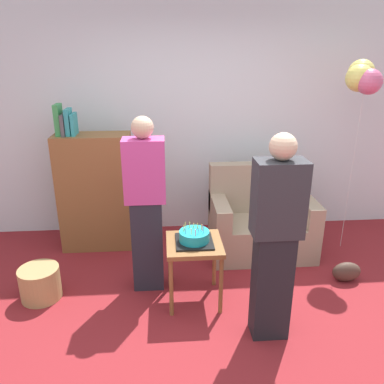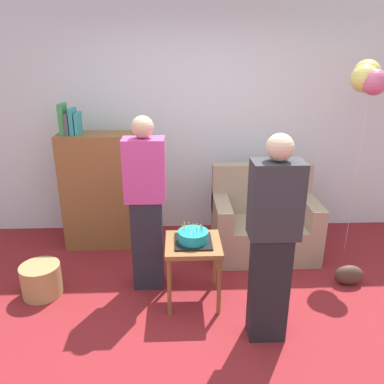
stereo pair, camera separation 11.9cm
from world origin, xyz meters
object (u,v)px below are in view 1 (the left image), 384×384
at_px(bookshelf, 96,191).
at_px(person_blowing_candles, 146,206).
at_px(couch, 261,222).
at_px(birthday_cake, 194,237).
at_px(balloon_bunch, 363,77).
at_px(person_holding_cake, 275,240).
at_px(wicker_basket, 40,283).
at_px(handbag, 346,272).
at_px(side_table, 194,251).

relative_size(bookshelf, person_blowing_candles, 0.99).
height_order(couch, birthday_cake, couch).
relative_size(bookshelf, balloon_bunch, 0.79).
height_order(birthday_cake, balloon_bunch, balloon_bunch).
distance_m(birthday_cake, person_holding_cake, 0.76).
bearing_deg(birthday_cake, wicker_basket, 174.62).
height_order(couch, person_holding_cake, person_holding_cake).
relative_size(person_blowing_candles, balloon_bunch, 0.80).
distance_m(couch, person_holding_cake, 1.45).
distance_m(bookshelf, person_holding_cake, 2.24).
relative_size(bookshelf, person_holding_cake, 0.99).
bearing_deg(birthday_cake, balloon_bunch, 26.65).
xyz_separation_m(bookshelf, person_holding_cake, (1.56, -1.60, 0.16)).
relative_size(couch, bookshelf, 0.68).
bearing_deg(handbag, person_blowing_candles, 177.74).
relative_size(bookshelf, handbag, 5.78).
bearing_deg(wicker_basket, birthday_cake, -5.38).
bearing_deg(birthday_cake, bookshelf, 131.99).
bearing_deg(side_table, couch, 46.68).
bearing_deg(handbag, balloon_bunch, 71.46).
bearing_deg(wicker_basket, person_holding_cake, -17.55).
bearing_deg(handbag, couch, 135.70).
relative_size(couch, birthday_cake, 3.44).
xyz_separation_m(bookshelf, birthday_cake, (1.00, -1.11, -0.04)).
height_order(wicker_basket, balloon_bunch, balloon_bunch).
bearing_deg(person_blowing_candles, couch, 38.06).
bearing_deg(balloon_bunch, bookshelf, 175.05).
height_order(side_table, person_holding_cake, person_holding_cake).
relative_size(couch, balloon_bunch, 0.54).
xyz_separation_m(person_blowing_candles, wicker_basket, (-0.98, -0.12, -0.68)).
xyz_separation_m(person_holding_cake, handbag, (0.96, 0.66, -0.73)).
relative_size(birthday_cake, person_blowing_candles, 0.20).
height_order(bookshelf, birthday_cake, bookshelf).
relative_size(couch, handbag, 3.93).
relative_size(couch, wicker_basket, 3.06).
distance_m(bookshelf, side_table, 1.51).
xyz_separation_m(side_table, person_holding_cake, (0.56, -0.49, 0.34)).
height_order(handbag, balloon_bunch, balloon_bunch).
height_order(couch, handbag, couch).
distance_m(bookshelf, wicker_basket, 1.18).
bearing_deg(handbag, wicker_basket, -179.13).
distance_m(couch, birthday_cake, 1.22).
xyz_separation_m(couch, wicker_basket, (-2.20, -0.73, -0.19)).
distance_m(birthday_cake, handbag, 1.61).
relative_size(person_blowing_candles, person_holding_cake, 1.00).
height_order(bookshelf, balloon_bunch, balloon_bunch).
bearing_deg(person_holding_cake, wicker_basket, -0.30).
bearing_deg(bookshelf, wicker_basket, -111.65).
bearing_deg(side_table, bookshelf, 131.99).
height_order(side_table, person_blowing_candles, person_blowing_candles).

